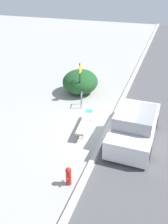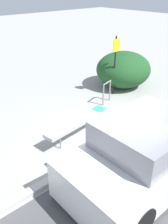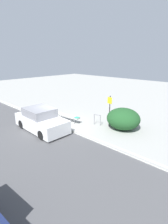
% 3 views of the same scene
% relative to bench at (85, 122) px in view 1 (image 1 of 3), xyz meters
% --- Properties ---
extents(ground_plane, '(60.00, 60.00, 0.00)m').
position_rel_bench_xyz_m(ground_plane, '(0.32, -1.09, -0.44)').
color(ground_plane, '#9E9E99').
extents(curb, '(60.00, 0.20, 0.13)m').
position_rel_bench_xyz_m(curb, '(0.32, -1.09, -0.38)').
color(curb, '#B7B7B2').
rests_on(curb, ground_plane).
extents(bench, '(2.35, 0.62, 0.51)m').
position_rel_bench_xyz_m(bench, '(0.00, 0.00, 0.00)').
color(bench, gray).
rests_on(bench, ground_plane).
extents(bike_rack, '(0.55, 0.19, 0.83)m').
position_rel_bench_xyz_m(bike_rack, '(2.24, 0.98, 0.06)').
color(bike_rack, gray).
rests_on(bike_rack, ground_plane).
extents(sign_post, '(0.36, 0.08, 2.30)m').
position_rel_bench_xyz_m(sign_post, '(3.05, 1.35, 0.94)').
color(sign_post, black).
rests_on(sign_post, ground_plane).
extents(fire_hydrant, '(0.36, 0.22, 0.77)m').
position_rel_bench_xyz_m(fire_hydrant, '(-3.66, -0.64, -0.04)').
color(fire_hydrant, red).
rests_on(fire_hydrant, ground_plane).
extents(shrub_hedge, '(2.35, 2.23, 1.49)m').
position_rel_bench_xyz_m(shrub_hedge, '(4.01, 1.70, 0.30)').
color(shrub_hedge, '#1E4C23').
rests_on(shrub_hedge, ground_plane).
extents(parked_car_near, '(4.23, 1.93, 1.55)m').
position_rel_bench_xyz_m(parked_car_near, '(-0.01, -2.41, 0.25)').
color(parked_car_near, black).
rests_on(parked_car_near, ground_plane).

